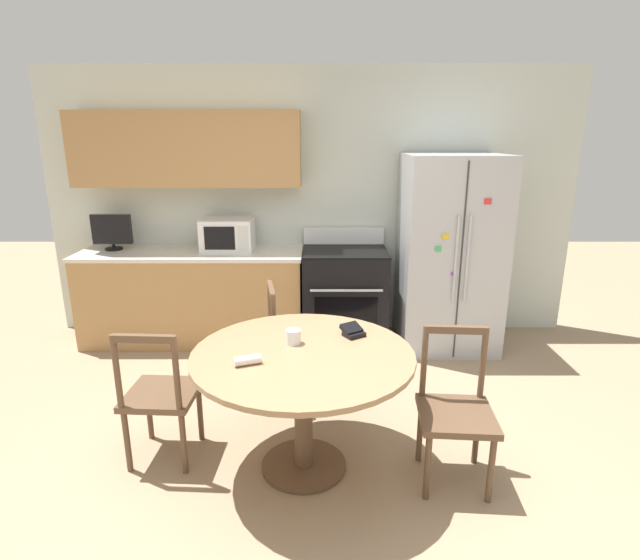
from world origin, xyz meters
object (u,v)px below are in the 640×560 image
object	(u,v)px
microwave	(226,235)
dining_chair_right	(454,412)
refrigerator	(448,254)
wallet	(351,331)
oven_range	(343,295)
dining_chair_left	(159,396)
candle_glass	(292,338)
dining_chair_far	(292,344)
countertop_tv	(110,231)

from	to	relation	value
microwave	dining_chair_right	distance (m)	2.78
refrigerator	wallet	size ratio (longest dim) A/B	10.54
oven_range	dining_chair_left	world-z (taller)	oven_range
refrigerator	wallet	xyz separation A→B (m)	(-1.00, -1.65, -0.11)
microwave	wallet	bearing A→B (deg)	-58.95
refrigerator	candle_glass	world-z (taller)	refrigerator
dining_chair_far	oven_range	bearing A→B (deg)	148.54
microwave	wallet	distance (m)	2.12
oven_range	dining_chair_far	bearing A→B (deg)	-111.84
wallet	dining_chair_far	bearing A→B (deg)	123.00
refrigerator	candle_glass	xyz separation A→B (m)	(-1.37, -1.77, -0.10)
refrigerator	wallet	distance (m)	1.93
microwave	countertop_tv	bearing A→B (deg)	179.07
candle_glass	wallet	world-z (taller)	candle_glass
microwave	wallet	xyz separation A→B (m)	(1.09, -1.80, -0.26)
dining_chair_far	candle_glass	world-z (taller)	dining_chair_far
microwave	candle_glass	xyz separation A→B (m)	(0.72, -1.93, -0.25)
microwave	dining_chair_right	world-z (taller)	microwave
dining_chair_far	candle_glass	xyz separation A→B (m)	(0.04, -0.75, 0.37)
oven_range	dining_chair_far	size ratio (longest dim) A/B	1.20
microwave	dining_chair_left	bearing A→B (deg)	-92.79
countertop_tv	candle_glass	size ratio (longest dim) A/B	4.07
dining_chair_left	dining_chair_far	bearing A→B (deg)	48.28
candle_glass	wallet	xyz separation A→B (m)	(0.36, 0.12, -0.01)
microwave	candle_glass	distance (m)	2.07
microwave	dining_chair_far	world-z (taller)	microwave
dining_chair_left	candle_glass	distance (m)	0.90
microwave	dining_chair_left	xyz separation A→B (m)	(-0.10, -1.96, -0.62)
countertop_tv	dining_chair_left	size ratio (longest dim) A/B	0.41
oven_range	dining_chair_right	distance (m)	2.13
oven_range	candle_glass	bearing A→B (deg)	-102.18
oven_range	wallet	world-z (taller)	oven_range
refrigerator	dining_chair_left	xyz separation A→B (m)	(-2.19, -1.80, -0.47)
countertop_tv	dining_chair_far	xyz separation A→B (m)	(1.79, -1.20, -0.65)
refrigerator	countertop_tv	size ratio (longest dim) A/B	4.83
oven_range	candle_glass	world-z (taller)	oven_range
refrigerator	countertop_tv	xyz separation A→B (m)	(-3.20, 0.17, 0.18)
oven_range	microwave	world-z (taller)	microwave
refrigerator	oven_range	size ratio (longest dim) A/B	1.67
oven_range	dining_chair_left	bearing A→B (deg)	-122.90
countertop_tv	dining_chair_far	size ratio (longest dim) A/B	0.41
refrigerator	dining_chair_right	size ratio (longest dim) A/B	2.00
refrigerator	countertop_tv	bearing A→B (deg)	176.87
refrigerator	dining_chair_left	world-z (taller)	refrigerator
countertop_tv	wallet	size ratio (longest dim) A/B	2.18
microwave	dining_chair_right	size ratio (longest dim) A/B	0.54
dining_chair_far	wallet	bearing A→B (deg)	23.39
dining_chair_far	dining_chair_left	xyz separation A→B (m)	(-0.78, -0.78, 0.00)
refrigerator	dining_chair_left	size ratio (longest dim) A/B	2.00
refrigerator	dining_chair_left	bearing A→B (deg)	-140.46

